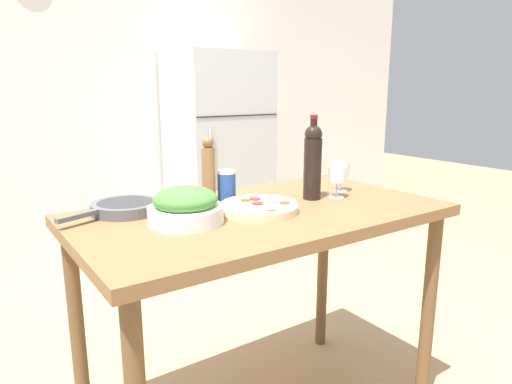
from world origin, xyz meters
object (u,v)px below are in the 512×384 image
at_px(salt_canister, 227,185).
at_px(cast_iron_skillet, 125,207).
at_px(refrigerator, 219,160).
at_px(wine_glass_near, 337,176).
at_px(wine_bottle, 313,160).
at_px(wine_glass_far, 341,171).
at_px(salad_bowl, 186,207).
at_px(homemade_pizza, 259,207).
at_px(pepper_mill, 208,172).

height_order(salt_canister, cast_iron_skillet, salt_canister).
height_order(refrigerator, wine_glass_near, refrigerator).
distance_m(wine_bottle, wine_glass_far, 0.21).
bearing_deg(wine_glass_far, refrigerator, 78.03).
height_order(wine_glass_far, cast_iron_skillet, wine_glass_far).
xyz_separation_m(wine_glass_near, wine_glass_far, (0.10, 0.08, 0.00)).
height_order(wine_bottle, salad_bowl, wine_bottle).
bearing_deg(wine_glass_near, wine_bottle, 156.35).
bearing_deg(wine_bottle, homemade_pizza, -171.77).
bearing_deg(refrigerator, wine_glass_near, -104.52).
bearing_deg(refrigerator, salad_bowl, -122.90).
distance_m(wine_glass_near, wine_glass_far, 0.13).
height_order(wine_bottle, wine_glass_far, wine_bottle).
height_order(wine_glass_near, salt_canister, wine_glass_near).
distance_m(wine_glass_far, pepper_mill, 0.60).
height_order(wine_glass_far, pepper_mill, pepper_mill).
relative_size(pepper_mill, cast_iron_skillet, 0.68).
bearing_deg(salt_canister, pepper_mill, -177.79).
relative_size(wine_glass_near, cast_iron_skillet, 0.33).
height_order(refrigerator, wine_glass_far, refrigerator).
bearing_deg(wine_glass_near, wine_glass_far, 38.21).
bearing_deg(wine_glass_near, salt_canister, 150.88).
bearing_deg(refrigerator, cast_iron_skillet, -129.83).
bearing_deg(wine_glass_far, cast_iron_skillet, 168.21).
xyz_separation_m(refrigerator, salt_canister, (-0.86, -1.57, 0.17)).
relative_size(wine_bottle, cast_iron_skillet, 0.89).
xyz_separation_m(wine_glass_far, salad_bowl, (-0.78, -0.06, -0.04)).
height_order(wine_bottle, cast_iron_skillet, wine_bottle).
distance_m(wine_bottle, cast_iron_skillet, 0.76).
xyz_separation_m(wine_glass_far, salt_canister, (-0.50, 0.14, -0.03)).
xyz_separation_m(wine_bottle, cast_iron_skillet, (-0.71, 0.23, -0.14)).
relative_size(wine_glass_near, homemade_pizza, 0.44).
bearing_deg(wine_glass_near, homemade_pizza, 179.94).
bearing_deg(homemade_pizza, cast_iron_skillet, 146.95).
height_order(wine_glass_near, homemade_pizza, wine_glass_near).
bearing_deg(wine_glass_far, salad_bowl, -175.76).
xyz_separation_m(wine_bottle, wine_glass_near, (0.10, -0.04, -0.07)).
xyz_separation_m(wine_glass_near, homemade_pizza, (-0.39, 0.00, -0.07)).
height_order(refrigerator, salad_bowl, refrigerator).
xyz_separation_m(pepper_mill, salt_canister, (0.08, 0.00, -0.07)).
relative_size(salad_bowl, salt_canister, 2.08).
relative_size(wine_glass_near, wine_glass_far, 1.00).
bearing_deg(pepper_mill, homemade_pizza, -67.74).
relative_size(wine_glass_far, homemade_pizza, 0.44).
relative_size(wine_glass_far, salt_canister, 1.05).
bearing_deg(salt_canister, cast_iron_skillet, 173.57).
bearing_deg(pepper_mill, refrigerator, 58.92).
height_order(refrigerator, cast_iron_skillet, refrigerator).
bearing_deg(refrigerator, pepper_mill, -121.08).
bearing_deg(wine_glass_far, wine_glass_near, -141.79).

